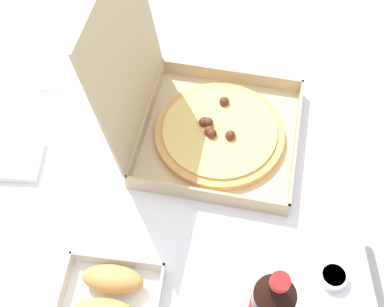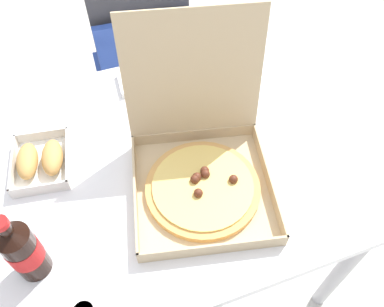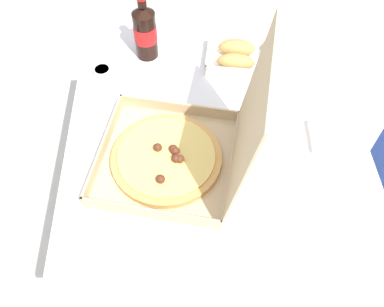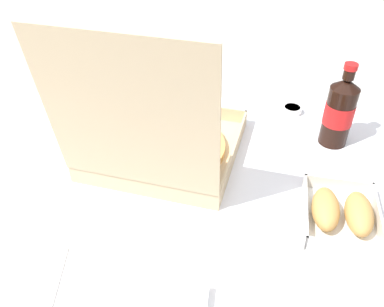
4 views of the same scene
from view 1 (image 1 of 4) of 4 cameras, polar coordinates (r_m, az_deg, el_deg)
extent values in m
plane|color=beige|center=(1.86, -2.43, -13.33)|extent=(10.00, 10.00, 0.00)
cube|color=white|center=(1.21, -3.64, -0.68)|extent=(1.13, 0.85, 0.03)
cylinder|color=#B7B7BC|center=(1.83, 8.46, 5.88)|extent=(0.05, 0.05, 0.72)
cylinder|color=#B7B7BC|center=(1.85, -13.82, 5.44)|extent=(0.05, 0.05, 0.72)
cylinder|color=#B2B2B7|center=(1.88, -19.52, -3.30)|extent=(0.03, 0.03, 0.43)
cube|color=tan|center=(1.23, 2.98, 1.84)|extent=(0.42, 0.42, 0.01)
cube|color=tan|center=(1.21, 11.20, 1.13)|extent=(0.35, 0.08, 0.04)
cube|color=tan|center=(1.11, 1.51, -4.56)|extent=(0.08, 0.35, 0.04)
cube|color=tan|center=(1.32, 4.32, 8.42)|extent=(0.08, 0.35, 0.04)
cube|color=tan|center=(1.23, -5.00, 3.77)|extent=(0.35, 0.08, 0.04)
cube|color=tan|center=(1.09, -7.19, 10.35)|extent=(0.36, 0.13, 0.35)
cylinder|color=tan|center=(1.22, 3.01, 2.18)|extent=(0.30, 0.30, 0.02)
cylinder|color=#EAC666|center=(1.21, 3.03, 2.52)|extent=(0.26, 0.26, 0.01)
sphere|color=#562819|center=(1.19, 1.90, 2.47)|extent=(0.02, 0.02, 0.02)
sphere|color=#562819|center=(1.21, 1.30, 3.46)|extent=(0.02, 0.02, 0.02)
sphere|color=#562819|center=(1.25, 3.53, 5.67)|extent=(0.02, 0.02, 0.02)
sphere|color=#562819|center=(1.21, 1.78, 3.40)|extent=(0.02, 0.02, 0.02)
sphere|color=#562819|center=(1.19, 2.15, 2.18)|extent=(0.02, 0.02, 0.02)
sphere|color=#562819|center=(1.19, 4.19, 1.98)|extent=(0.02, 0.02, 0.02)
cube|color=white|center=(1.05, -8.82, -15.60)|extent=(0.18, 0.21, 0.00)
cube|color=silver|center=(1.02, -3.73, -16.03)|extent=(0.15, 0.03, 0.03)
cube|color=silver|center=(1.06, -13.99, -14.36)|extent=(0.15, 0.03, 0.03)
cube|color=silver|center=(1.06, -8.10, -11.59)|extent=(0.03, 0.19, 0.03)
ellipsoid|color=tan|center=(1.04, -8.62, -13.39)|extent=(0.07, 0.13, 0.05)
cone|color=black|center=(0.88, 9.16, -14.65)|extent=(0.07, 0.07, 0.02)
cylinder|color=black|center=(0.85, 9.39, -14.08)|extent=(0.03, 0.03, 0.02)
cylinder|color=red|center=(0.84, 9.57, -13.61)|extent=(0.03, 0.03, 0.01)
cube|color=white|center=(1.43, -14.48, 9.80)|extent=(0.22, 0.17, 0.00)
cube|color=white|center=(1.24, -18.57, -0.61)|extent=(0.12, 0.12, 0.02)
cylinder|color=white|center=(1.09, 15.10, -12.83)|extent=(0.06, 0.06, 0.02)
cylinder|color=#DBBC66|center=(1.08, 15.17, -12.71)|extent=(0.05, 0.05, 0.01)
camera|label=2|loc=(0.78, 55.22, 27.85)|focal=36.16mm
camera|label=3|loc=(1.36, 0.38, 52.82)|focal=38.26mm
camera|label=4|loc=(1.03, -49.60, 16.08)|focal=37.27mm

